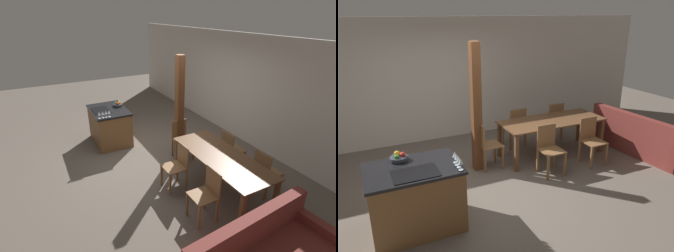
% 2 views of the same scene
% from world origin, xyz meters
% --- Properties ---
extents(ground_plane, '(16.00, 16.00, 0.00)m').
position_xyz_m(ground_plane, '(0.00, 0.00, 0.00)').
color(ground_plane, '#665B51').
extents(wall_back, '(11.20, 0.08, 2.70)m').
position_xyz_m(wall_back, '(0.00, 2.58, 1.35)').
color(wall_back, silver).
rests_on(wall_back, ground_plane).
extents(kitchen_island, '(1.21, 0.86, 0.91)m').
position_xyz_m(kitchen_island, '(-1.13, -0.58, 0.45)').
color(kitchen_island, brown).
rests_on(kitchen_island, ground_plane).
extents(fruit_bowl, '(0.24, 0.24, 0.12)m').
position_xyz_m(fruit_bowl, '(-1.25, -0.30, 0.95)').
color(fruit_bowl, '#383D47').
rests_on(fruit_bowl, kitchen_island).
extents(wine_glass_near, '(0.06, 0.06, 0.16)m').
position_xyz_m(wine_glass_near, '(-0.59, -0.94, 1.02)').
color(wine_glass_near, silver).
rests_on(wine_glass_near, kitchen_island).
extents(wine_glass_middle, '(0.06, 0.06, 0.16)m').
position_xyz_m(wine_glass_middle, '(-0.59, -0.87, 1.02)').
color(wine_glass_middle, silver).
rests_on(wine_glass_middle, kitchen_island).
extents(wine_glass_far, '(0.06, 0.06, 0.16)m').
position_xyz_m(wine_glass_far, '(-0.59, -0.79, 1.02)').
color(wine_glass_far, silver).
rests_on(wine_glass_far, kitchen_island).
extents(wine_glass_end, '(0.06, 0.06, 0.16)m').
position_xyz_m(wine_glass_end, '(-0.59, -0.71, 1.02)').
color(wine_glass_end, silver).
rests_on(wine_glass_end, kitchen_island).
extents(dining_table, '(2.11, 0.86, 0.75)m').
position_xyz_m(dining_table, '(1.84, 0.65, 0.65)').
color(dining_table, brown).
rests_on(dining_table, ground_plane).
extents(dining_chair_near_left, '(0.40, 0.40, 0.89)m').
position_xyz_m(dining_chair_near_left, '(1.37, -0.01, 0.47)').
color(dining_chair_near_left, brown).
rests_on(dining_chair_near_left, ground_plane).
extents(dining_chair_near_right, '(0.40, 0.40, 0.89)m').
position_xyz_m(dining_chair_near_right, '(2.32, -0.01, 0.47)').
color(dining_chair_near_right, brown).
rests_on(dining_chair_near_right, ground_plane).
extents(dining_chair_far_left, '(0.40, 0.40, 0.89)m').
position_xyz_m(dining_chair_far_left, '(1.37, 1.31, 0.47)').
color(dining_chair_far_left, brown).
rests_on(dining_chair_far_left, ground_plane).
extents(dining_chair_far_right, '(0.40, 0.40, 0.89)m').
position_xyz_m(dining_chair_far_right, '(2.32, 1.31, 0.47)').
color(dining_chair_far_right, brown).
rests_on(dining_chair_far_right, ground_plane).
extents(dining_chair_head_end, '(0.40, 0.40, 0.89)m').
position_xyz_m(dining_chair_head_end, '(0.42, 0.65, 0.47)').
color(dining_chair_head_end, brown).
rests_on(dining_chair_head_end, ground_plane).
extents(couch, '(1.12, 2.13, 0.85)m').
position_xyz_m(couch, '(3.68, -0.03, 0.27)').
color(couch, maroon).
rests_on(couch, ground_plane).
extents(timber_post, '(0.16, 0.16, 2.34)m').
position_xyz_m(timber_post, '(0.25, 0.68, 1.17)').
color(timber_post, brown).
rests_on(timber_post, ground_plane).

